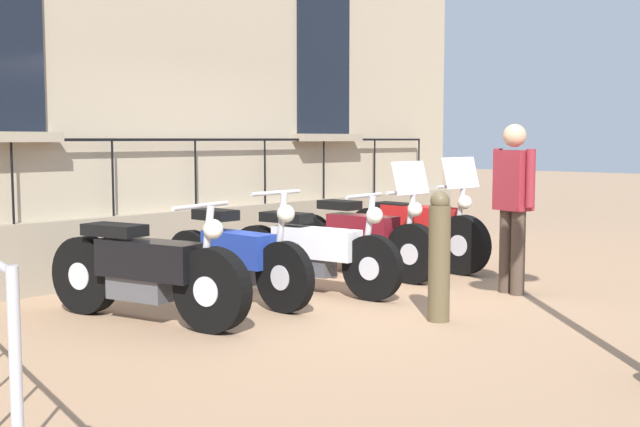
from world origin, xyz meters
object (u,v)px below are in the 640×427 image
at_px(motorcycle_maroon, 361,238).
at_px(motorcycle_black, 146,273).
at_px(pedestrian_standing, 513,198).
at_px(bollard, 439,256).
at_px(motorcycle_blue, 236,259).
at_px(motorcycle_red, 416,231).
at_px(motorcycle_white, 313,252).

bearing_deg(motorcycle_maroon, motorcycle_black, -87.55).
bearing_deg(pedestrian_standing, motorcycle_black, -117.13).
xyz_separation_m(motorcycle_maroon, bollard, (1.92, -1.29, 0.12)).
distance_m(motorcycle_blue, motorcycle_maroon, 1.94).
relative_size(motorcycle_maroon, pedestrian_standing, 1.27).
distance_m(motorcycle_black, bollard, 2.47).
bearing_deg(motorcycle_blue, motorcycle_black, -87.38).
xyz_separation_m(motorcycle_black, motorcycle_red, (-0.00, 3.88, 0.02)).
bearing_deg(motorcycle_black, motorcycle_maroon, 92.45).
xyz_separation_m(motorcycle_white, motorcycle_red, (-0.13, 1.96, 0.04)).
distance_m(motorcycle_red, pedestrian_standing, 1.85).
distance_m(motorcycle_blue, bollard, 1.96).
bearing_deg(motorcycle_blue, bollard, 19.42).
relative_size(motorcycle_red, bollard, 1.87).
xyz_separation_m(motorcycle_blue, pedestrian_standing, (1.69, 2.16, 0.54)).
xyz_separation_m(motorcycle_blue, motorcycle_white, (0.18, 0.87, -0.01)).
relative_size(motorcycle_white, bollard, 1.88).
bearing_deg(bollard, motorcycle_red, 129.51).
distance_m(motorcycle_maroon, pedestrian_standing, 1.86).
xyz_separation_m(motorcycle_white, bollard, (1.66, -0.22, 0.15)).
bearing_deg(motorcycle_blue, motorcycle_white, 78.51).
height_order(motorcycle_black, pedestrian_standing, pedestrian_standing).
bearing_deg(motorcycle_white, pedestrian_standing, 40.40).
bearing_deg(motorcycle_red, motorcycle_black, -89.98).
bearing_deg(motorcycle_red, pedestrian_standing, -22.10).
height_order(motorcycle_blue, motorcycle_red, motorcycle_red).
relative_size(motorcycle_blue, motorcycle_white, 0.94).
height_order(motorcycle_blue, bollard, bollard).
relative_size(motorcycle_maroon, motorcycle_red, 1.03).
height_order(motorcycle_black, motorcycle_white, motorcycle_black).
bearing_deg(motorcycle_red, motorcycle_maroon, -98.13).
height_order(motorcycle_white, motorcycle_red, motorcycle_red).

